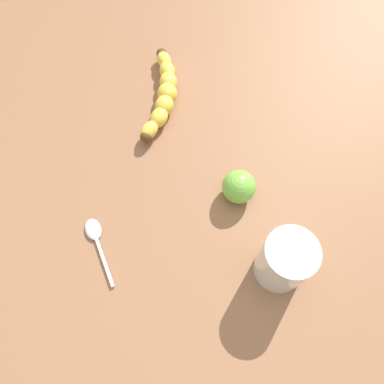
# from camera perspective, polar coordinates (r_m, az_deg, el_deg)

# --- Properties ---
(wooden_tabletop) EXTENTS (1.20, 1.20, 0.03)m
(wooden_tabletop) POSITION_cam_1_polar(r_m,az_deg,el_deg) (0.61, 0.41, -0.36)
(wooden_tabletop) COLOR #926242
(wooden_tabletop) RESTS_ON ground
(banana) EXTENTS (0.16, 0.15, 0.04)m
(banana) POSITION_cam_1_polar(r_m,az_deg,el_deg) (0.68, -4.41, 14.91)
(banana) COLOR yellow
(banana) RESTS_ON wooden_tabletop
(smoothie_glass) EXTENTS (0.07, 0.07, 0.09)m
(smoothie_glass) POSITION_cam_1_polar(r_m,az_deg,el_deg) (0.52, 14.03, -10.36)
(smoothie_glass) COLOR silver
(smoothie_glass) RESTS_ON wooden_tabletop
(lime_fruit) EXTENTS (0.05, 0.05, 0.05)m
(lime_fruit) POSITION_cam_1_polar(r_m,az_deg,el_deg) (0.57, 7.23, 0.80)
(lime_fruit) COLOR #75C142
(lime_fruit) RESTS_ON wooden_tabletop
(teaspoon) EXTENTS (0.11, 0.04, 0.01)m
(teaspoon) POSITION_cam_1_polar(r_m,az_deg,el_deg) (0.58, -14.79, -6.17)
(teaspoon) COLOR silver
(teaspoon) RESTS_ON wooden_tabletop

